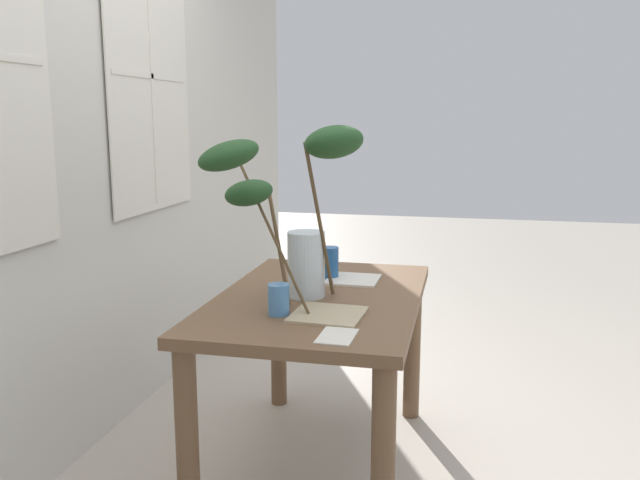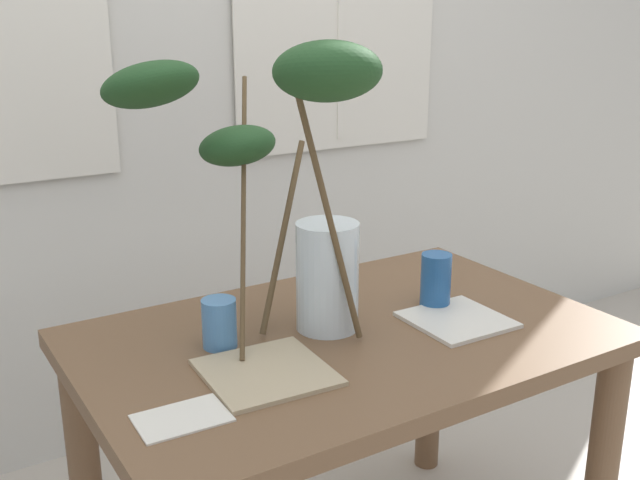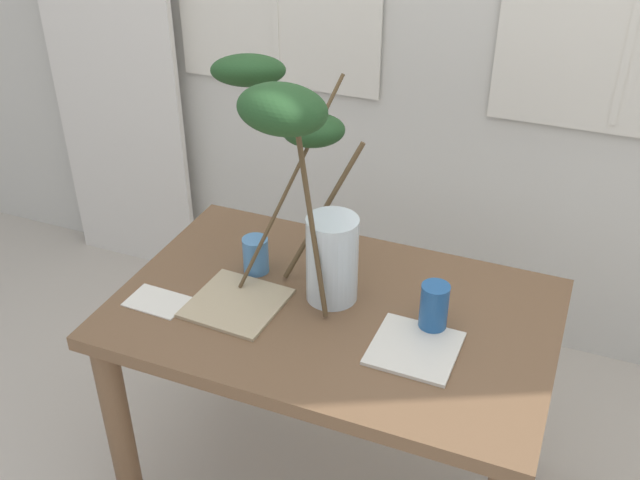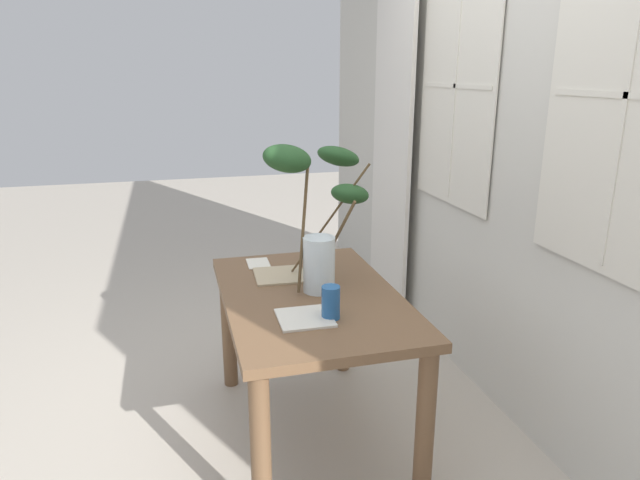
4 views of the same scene
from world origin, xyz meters
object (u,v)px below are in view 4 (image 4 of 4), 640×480
object	(u,v)px
dining_table	(311,319)
drinking_glass_blue_right	(331,302)
drinking_glass_blue_left	(313,261)
vase_with_branches	(320,202)
plate_square_right	(305,318)
plate_square_left	(280,275)

from	to	relation	value
dining_table	drinking_glass_blue_right	bearing A→B (deg)	2.94
drinking_glass_blue_left	vase_with_branches	bearing A→B (deg)	-1.91
drinking_glass_blue_right	vase_with_branches	bearing A→B (deg)	171.24
vase_with_branches	drinking_glass_blue_right	distance (m)	0.52
vase_with_branches	plate_square_right	distance (m)	0.57
drinking_glass_blue_right	plate_square_right	world-z (taller)	drinking_glass_blue_right
drinking_glass_blue_left	plate_square_left	xyz separation A→B (m)	(0.02, -0.17, -0.05)
plate_square_left	dining_table	bearing A→B (deg)	19.36
drinking_glass_blue_right	plate_square_right	size ratio (longest dim) A/B	0.63
dining_table	drinking_glass_blue_left	xyz separation A→B (m)	(-0.28, 0.08, 0.18)
dining_table	plate_square_right	size ratio (longest dim) A/B	5.55
drinking_glass_blue_right	plate_square_left	distance (m)	0.55
plate_square_left	plate_square_right	bearing A→B (deg)	0.07
drinking_glass_blue_left	plate_square_left	distance (m)	0.18
drinking_glass_blue_right	plate_square_right	xyz separation A→B (m)	(-0.02, -0.10, -0.06)
drinking_glass_blue_left	drinking_glass_blue_right	distance (m)	0.56
dining_table	drinking_glass_blue_left	distance (m)	0.34
drinking_glass_blue_left	drinking_glass_blue_right	bearing A→B (deg)	-6.99
drinking_glass_blue_left	plate_square_right	distance (m)	0.57
vase_with_branches	drinking_glass_blue_left	bearing A→B (deg)	178.09
vase_with_branches	plate_square_left	size ratio (longest dim) A/B	2.76
plate_square_left	plate_square_right	size ratio (longest dim) A/B	1.13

